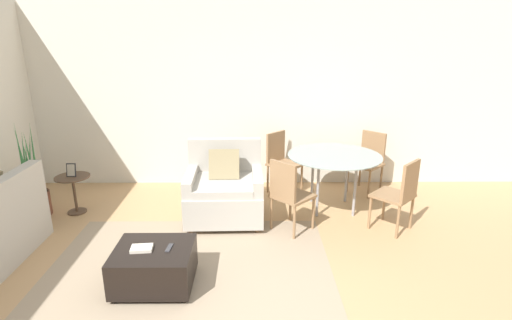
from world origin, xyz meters
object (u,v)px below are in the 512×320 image
at_px(dining_table, 334,160).
at_px(dining_chair_far_left, 281,158).
at_px(dining_chair_near_left, 288,191).
at_px(tv_remote_primary, 169,248).
at_px(dining_chair_far_right, 369,158).
at_px(picture_frame, 71,170).
at_px(potted_plant, 34,195).
at_px(armchair, 225,191).
at_px(side_table, 74,187).
at_px(dining_chair_near_right, 400,191).
at_px(book_stack, 142,248).
at_px(ottoman, 154,265).

relative_size(dining_table, dining_chair_far_left, 1.37).
bearing_deg(dining_chair_near_left, dining_chair_far_left, 90.00).
distance_m(tv_remote_primary, dining_chair_far_right, 3.47).
distance_m(picture_frame, dining_chair_far_left, 2.88).
xyz_separation_m(potted_plant, dining_chair_far_right, (4.60, 0.84, 0.23)).
bearing_deg(dining_chair_far_right, armchair, -155.78).
distance_m(potted_plant, dining_chair_near_left, 3.32).
height_order(side_table, dining_chair_near_left, dining_chair_near_left).
distance_m(armchair, tv_remote_primary, 1.50).
bearing_deg(armchair, dining_chair_far_right, 24.22).
relative_size(dining_table, dining_chair_near_right, 1.37).
relative_size(dining_chair_near_right, dining_chair_far_right, 1.00).
height_order(armchair, dining_chair_far_left, armchair).
height_order(book_stack, dining_chair_near_left, dining_chair_near_left).
bearing_deg(book_stack, dining_chair_far_right, 41.18).
distance_m(armchair, side_table, 2.01).
bearing_deg(dining_chair_near_right, armchair, 169.78).
relative_size(tv_remote_primary, dining_chair_near_right, 0.16).
relative_size(dining_chair_far_left, dining_chair_far_right, 1.00).
relative_size(side_table, picture_frame, 2.92).
height_order(potted_plant, dining_table, potted_plant).
bearing_deg(dining_chair_near_right, ottoman, -158.01).
distance_m(potted_plant, dining_chair_near_right, 4.63).
relative_size(tv_remote_primary, dining_chair_far_left, 0.16).
distance_m(book_stack, side_table, 2.13).
relative_size(book_stack, dining_chair_near_left, 0.23).
height_order(ottoman, side_table, side_table).
bearing_deg(dining_table, potted_plant, -177.47).
bearing_deg(picture_frame, dining_chair_far_left, 15.39).
distance_m(ottoman, tv_remote_primary, 0.23).
distance_m(book_stack, dining_chair_far_right, 3.68).
distance_m(book_stack, dining_chair_near_left, 1.81).
bearing_deg(ottoman, tv_remote_primary, 4.28).
bearing_deg(dining_table, dining_chair_near_right, -45.00).
bearing_deg(dining_chair_near_right, book_stack, -158.40).
distance_m(book_stack, tv_remote_primary, 0.25).
height_order(armchair, tv_remote_primary, armchair).
bearing_deg(ottoman, dining_chair_far_left, 60.77).
bearing_deg(armchair, ottoman, -111.26).
xyz_separation_m(ottoman, dining_table, (2.01, 1.74, 0.48)).
distance_m(dining_chair_near_left, dining_chair_far_left, 1.32).
height_order(book_stack, picture_frame, picture_frame).
relative_size(armchair, potted_plant, 0.78).
bearing_deg(armchair, dining_table, 11.13).
xyz_separation_m(picture_frame, dining_chair_far_left, (2.78, 0.76, -0.08)).
height_order(tv_remote_primary, picture_frame, picture_frame).
height_order(ottoman, dining_chair_near_left, dining_chair_near_left).
height_order(side_table, dining_chair_near_right, dining_chair_near_right).
bearing_deg(armchair, potted_plant, 177.49).
bearing_deg(picture_frame, dining_chair_far_right, 10.56).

